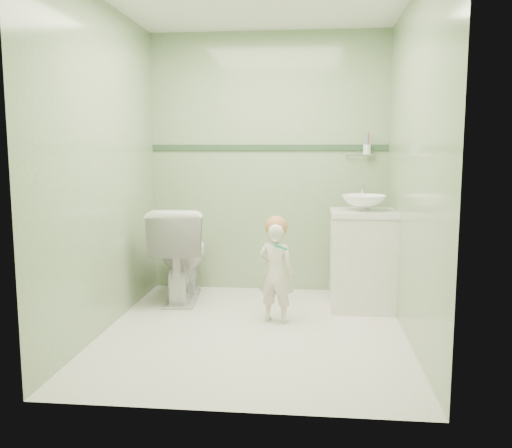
# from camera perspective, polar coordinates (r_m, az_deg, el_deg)

# --- Properties ---
(ground) EXTENTS (2.50, 2.50, 0.00)m
(ground) POSITION_cam_1_polar(r_m,az_deg,el_deg) (4.09, -0.22, -11.17)
(ground) COLOR silver
(ground) RESTS_ON ground
(room_shell) EXTENTS (2.50, 2.54, 2.40)m
(room_shell) POSITION_cam_1_polar(r_m,az_deg,el_deg) (3.87, -0.23, 5.86)
(room_shell) COLOR #86A676
(room_shell) RESTS_ON ground
(trim_stripe) EXTENTS (2.20, 0.02, 0.05)m
(trim_stripe) POSITION_cam_1_polar(r_m,az_deg,el_deg) (5.10, 1.28, 8.02)
(trim_stripe) COLOR #304C33
(trim_stripe) RESTS_ON room_shell
(vanity) EXTENTS (0.52, 0.50, 0.80)m
(vanity) POSITION_cam_1_polar(r_m,az_deg,el_deg) (4.66, 11.06, -3.86)
(vanity) COLOR white
(vanity) RESTS_ON ground
(counter) EXTENTS (0.54, 0.52, 0.04)m
(counter) POSITION_cam_1_polar(r_m,az_deg,el_deg) (4.60, 11.20, 1.15)
(counter) COLOR white
(counter) RESTS_ON vanity
(basin) EXTENTS (0.37, 0.37, 0.13)m
(basin) POSITION_cam_1_polar(r_m,az_deg,el_deg) (4.59, 11.22, 2.19)
(basin) COLOR white
(basin) RESTS_ON counter
(faucet) EXTENTS (0.03, 0.13, 0.18)m
(faucet) POSITION_cam_1_polar(r_m,az_deg,el_deg) (4.77, 11.05, 3.37)
(faucet) COLOR silver
(faucet) RESTS_ON counter
(cup_holder) EXTENTS (0.26, 0.07, 0.21)m
(cup_holder) POSITION_cam_1_polar(r_m,az_deg,el_deg) (5.05, 11.46, 7.63)
(cup_holder) COLOR silver
(cup_holder) RESTS_ON room_shell
(toilet) EXTENTS (0.54, 0.86, 0.83)m
(toilet) POSITION_cam_1_polar(r_m,az_deg,el_deg) (4.88, -7.89, -3.07)
(toilet) COLOR white
(toilet) RESTS_ON ground
(toddler) EXTENTS (0.32, 0.25, 0.78)m
(toddler) POSITION_cam_1_polar(r_m,az_deg,el_deg) (4.21, 2.09, -5.13)
(toddler) COLOR beige
(toddler) RESTS_ON ground
(hair_cap) EXTENTS (0.17, 0.17, 0.17)m
(hair_cap) POSITION_cam_1_polar(r_m,az_deg,el_deg) (4.17, 2.13, -0.32)
(hair_cap) COLOR #B77447
(hair_cap) RESTS_ON toddler
(teal_toothbrush) EXTENTS (0.11, 0.14, 0.08)m
(teal_toothbrush) POSITION_cam_1_polar(r_m,az_deg,el_deg) (4.03, 2.52, -2.36)
(teal_toothbrush) COLOR teal
(teal_toothbrush) RESTS_ON toddler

